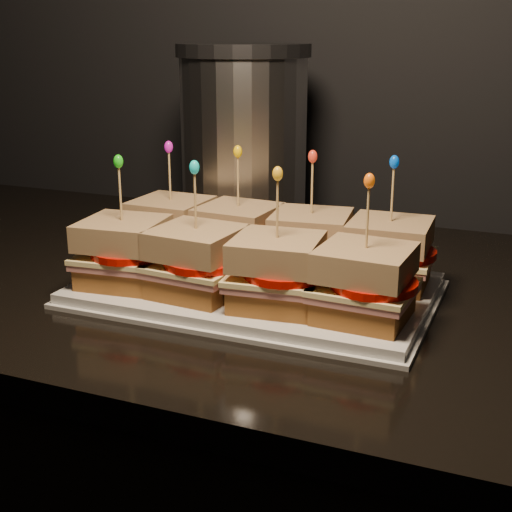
% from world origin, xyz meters
% --- Properties ---
extents(granite_slab, '(2.21, 0.75, 0.03)m').
position_xyz_m(granite_slab, '(0.11, 1.63, 0.86)').
color(granite_slab, black).
rests_on(granite_slab, cabinet).
extents(platter, '(0.44, 0.27, 0.02)m').
position_xyz_m(platter, '(-0.05, 1.56, 0.89)').
color(platter, silver).
rests_on(platter, granite_slab).
extents(platter_rim, '(0.45, 0.28, 0.01)m').
position_xyz_m(platter_rim, '(-0.05, 1.56, 0.88)').
color(platter_rim, silver).
rests_on(platter_rim, granite_slab).
extents(sandwich_0_bread_bot, '(0.10, 0.10, 0.03)m').
position_xyz_m(sandwich_0_bread_bot, '(-0.20, 1.62, 0.91)').
color(sandwich_0_bread_bot, brown).
rests_on(sandwich_0_bread_bot, platter).
extents(sandwich_0_ham, '(0.11, 0.11, 0.01)m').
position_xyz_m(sandwich_0_ham, '(-0.20, 1.62, 0.93)').
color(sandwich_0_ham, '#CD726E').
rests_on(sandwich_0_ham, sandwich_0_bread_bot).
extents(sandwich_0_cheese, '(0.11, 0.11, 0.01)m').
position_xyz_m(sandwich_0_cheese, '(-0.20, 1.62, 0.93)').
color(sandwich_0_cheese, '#FFE898').
rests_on(sandwich_0_cheese, sandwich_0_ham).
extents(sandwich_0_tomato, '(0.10, 0.10, 0.01)m').
position_xyz_m(sandwich_0_tomato, '(-0.19, 1.62, 0.94)').
color(sandwich_0_tomato, '#C30D03').
rests_on(sandwich_0_tomato, sandwich_0_cheese).
extents(sandwich_0_bread_top, '(0.10, 0.10, 0.03)m').
position_xyz_m(sandwich_0_bread_top, '(-0.20, 1.62, 0.96)').
color(sandwich_0_bread_top, brown).
rests_on(sandwich_0_bread_top, sandwich_0_tomato).
extents(sandwich_0_pick, '(0.00, 0.00, 0.09)m').
position_xyz_m(sandwich_0_pick, '(-0.20, 1.62, 1.01)').
color(sandwich_0_pick, tan).
rests_on(sandwich_0_pick, sandwich_0_bread_top).
extents(sandwich_0_frill, '(0.01, 0.01, 0.02)m').
position_xyz_m(sandwich_0_frill, '(-0.20, 1.62, 1.05)').
color(sandwich_0_frill, '#C513AE').
rests_on(sandwich_0_frill, sandwich_0_pick).
extents(sandwich_1_bread_bot, '(0.10, 0.10, 0.03)m').
position_xyz_m(sandwich_1_bread_bot, '(-0.10, 1.62, 0.91)').
color(sandwich_1_bread_bot, brown).
rests_on(sandwich_1_bread_bot, platter).
extents(sandwich_1_ham, '(0.11, 0.11, 0.01)m').
position_xyz_m(sandwich_1_ham, '(-0.10, 1.62, 0.93)').
color(sandwich_1_ham, '#CD726E').
rests_on(sandwich_1_ham, sandwich_1_bread_bot).
extents(sandwich_1_cheese, '(0.12, 0.11, 0.01)m').
position_xyz_m(sandwich_1_cheese, '(-0.10, 1.62, 0.93)').
color(sandwich_1_cheese, '#FFE898').
rests_on(sandwich_1_cheese, sandwich_1_ham).
extents(sandwich_1_tomato, '(0.10, 0.10, 0.01)m').
position_xyz_m(sandwich_1_tomato, '(-0.09, 1.62, 0.94)').
color(sandwich_1_tomato, '#C30D03').
rests_on(sandwich_1_tomato, sandwich_1_cheese).
extents(sandwich_1_bread_top, '(0.11, 0.11, 0.03)m').
position_xyz_m(sandwich_1_bread_top, '(-0.10, 1.62, 0.96)').
color(sandwich_1_bread_top, brown).
rests_on(sandwich_1_bread_top, sandwich_1_tomato).
extents(sandwich_1_pick, '(0.00, 0.00, 0.09)m').
position_xyz_m(sandwich_1_pick, '(-0.10, 1.62, 1.01)').
color(sandwich_1_pick, tan).
rests_on(sandwich_1_pick, sandwich_1_bread_top).
extents(sandwich_1_frill, '(0.01, 0.01, 0.02)m').
position_xyz_m(sandwich_1_frill, '(-0.10, 1.62, 1.05)').
color(sandwich_1_frill, '#EBB104').
rests_on(sandwich_1_frill, sandwich_1_pick).
extents(sandwich_2_bread_bot, '(0.11, 0.11, 0.03)m').
position_xyz_m(sandwich_2_bread_bot, '(0.01, 1.62, 0.91)').
color(sandwich_2_bread_bot, brown).
rests_on(sandwich_2_bread_bot, platter).
extents(sandwich_2_ham, '(0.12, 0.12, 0.01)m').
position_xyz_m(sandwich_2_ham, '(0.01, 1.62, 0.93)').
color(sandwich_2_ham, '#CD726E').
rests_on(sandwich_2_ham, sandwich_2_bread_bot).
extents(sandwich_2_cheese, '(0.12, 0.12, 0.01)m').
position_xyz_m(sandwich_2_cheese, '(0.01, 1.62, 0.93)').
color(sandwich_2_cheese, '#FFE898').
rests_on(sandwich_2_cheese, sandwich_2_ham).
extents(sandwich_2_tomato, '(0.10, 0.10, 0.01)m').
position_xyz_m(sandwich_2_tomato, '(0.02, 1.62, 0.94)').
color(sandwich_2_tomato, '#C30D03').
rests_on(sandwich_2_tomato, sandwich_2_cheese).
extents(sandwich_2_bread_top, '(0.11, 0.11, 0.03)m').
position_xyz_m(sandwich_2_bread_top, '(0.01, 1.62, 0.96)').
color(sandwich_2_bread_top, brown).
rests_on(sandwich_2_bread_top, sandwich_2_tomato).
extents(sandwich_2_pick, '(0.00, 0.00, 0.09)m').
position_xyz_m(sandwich_2_pick, '(0.01, 1.62, 1.01)').
color(sandwich_2_pick, tan).
rests_on(sandwich_2_pick, sandwich_2_bread_top).
extents(sandwich_2_frill, '(0.01, 0.01, 0.02)m').
position_xyz_m(sandwich_2_frill, '(0.01, 1.62, 1.05)').
color(sandwich_2_frill, red).
rests_on(sandwich_2_frill, sandwich_2_pick).
extents(sandwich_3_bread_bot, '(0.10, 0.10, 0.03)m').
position_xyz_m(sandwich_3_bread_bot, '(0.11, 1.62, 0.91)').
color(sandwich_3_bread_bot, brown).
rests_on(sandwich_3_bread_bot, platter).
extents(sandwich_3_ham, '(0.11, 0.11, 0.01)m').
position_xyz_m(sandwich_3_ham, '(0.11, 1.62, 0.93)').
color(sandwich_3_ham, '#CD726E').
rests_on(sandwich_3_ham, sandwich_3_bread_bot).
extents(sandwich_3_cheese, '(0.11, 0.11, 0.01)m').
position_xyz_m(sandwich_3_cheese, '(0.11, 1.62, 0.93)').
color(sandwich_3_cheese, '#FFE898').
rests_on(sandwich_3_cheese, sandwich_3_ham).
extents(sandwich_3_tomato, '(0.10, 0.10, 0.01)m').
position_xyz_m(sandwich_3_tomato, '(0.12, 1.62, 0.94)').
color(sandwich_3_tomato, '#C30D03').
rests_on(sandwich_3_tomato, sandwich_3_cheese).
extents(sandwich_3_bread_top, '(0.10, 0.10, 0.03)m').
position_xyz_m(sandwich_3_bread_top, '(0.11, 1.62, 0.96)').
color(sandwich_3_bread_top, brown).
rests_on(sandwich_3_bread_top, sandwich_3_tomato).
extents(sandwich_3_pick, '(0.00, 0.00, 0.09)m').
position_xyz_m(sandwich_3_pick, '(0.11, 1.62, 1.01)').
color(sandwich_3_pick, tan).
rests_on(sandwich_3_pick, sandwich_3_bread_top).
extents(sandwich_3_frill, '(0.01, 0.01, 0.02)m').
position_xyz_m(sandwich_3_frill, '(0.11, 1.62, 1.05)').
color(sandwich_3_frill, blue).
rests_on(sandwich_3_frill, sandwich_3_pick).
extents(sandwich_4_bread_bot, '(0.11, 0.11, 0.03)m').
position_xyz_m(sandwich_4_bread_bot, '(-0.20, 1.50, 0.91)').
color(sandwich_4_bread_bot, brown).
rests_on(sandwich_4_bread_bot, platter).
extents(sandwich_4_ham, '(0.12, 0.11, 0.01)m').
position_xyz_m(sandwich_4_ham, '(-0.20, 1.50, 0.93)').
color(sandwich_4_ham, '#CD726E').
rests_on(sandwich_4_ham, sandwich_4_bread_bot).
extents(sandwich_4_cheese, '(0.12, 0.12, 0.01)m').
position_xyz_m(sandwich_4_cheese, '(-0.20, 1.50, 0.93)').
color(sandwich_4_cheese, '#FFE898').
rests_on(sandwich_4_cheese, sandwich_4_ham).
extents(sandwich_4_tomato, '(0.10, 0.10, 0.01)m').
position_xyz_m(sandwich_4_tomato, '(-0.19, 1.49, 0.94)').
color(sandwich_4_tomato, '#C30D03').
rests_on(sandwich_4_tomato, sandwich_4_cheese).
extents(sandwich_4_bread_top, '(0.11, 0.11, 0.03)m').
position_xyz_m(sandwich_4_bread_top, '(-0.20, 1.50, 0.96)').
color(sandwich_4_bread_top, brown).
rests_on(sandwich_4_bread_top, sandwich_4_tomato).
extents(sandwich_4_pick, '(0.00, 0.00, 0.09)m').
position_xyz_m(sandwich_4_pick, '(-0.20, 1.50, 1.01)').
color(sandwich_4_pick, tan).
rests_on(sandwich_4_pick, sandwich_4_bread_top).
extents(sandwich_4_frill, '(0.01, 0.01, 0.02)m').
position_xyz_m(sandwich_4_frill, '(-0.20, 1.50, 1.05)').
color(sandwich_4_frill, '#1BB312').
rests_on(sandwich_4_frill, sandwich_4_pick).
extents(sandwich_5_bread_bot, '(0.10, 0.10, 0.03)m').
position_xyz_m(sandwich_5_bread_bot, '(-0.10, 1.50, 0.91)').
color(sandwich_5_bread_bot, brown).
rests_on(sandwich_5_bread_bot, platter).
extents(sandwich_5_ham, '(0.11, 0.11, 0.01)m').
position_xyz_m(sandwich_5_ham, '(-0.10, 1.50, 0.93)').
color(sandwich_5_ham, '#CD726E').
rests_on(sandwich_5_ham, sandwich_5_bread_bot).
extents(sandwich_5_cheese, '(0.12, 0.11, 0.01)m').
position_xyz_m(sandwich_5_cheese, '(-0.10, 1.50, 0.93)').
color(sandwich_5_cheese, '#FFE898').
rests_on(sandwich_5_cheese, sandwich_5_ham).
extents(sandwich_5_tomato, '(0.10, 0.10, 0.01)m').
position_xyz_m(sandwich_5_tomato, '(-0.09, 1.49, 0.94)').
color(sandwich_5_tomato, '#C30D03').
rests_on(sandwich_5_tomato, sandwich_5_cheese).
extents(sandwich_5_bread_top, '(0.11, 0.11, 0.03)m').
position_xyz_m(sandwich_5_bread_top, '(-0.10, 1.50, 0.96)').
color(sandwich_5_bread_top, brown).
rests_on(sandwich_5_bread_top, sandwich_5_tomato).
extents(sandwich_5_pick, '(0.00, 0.00, 0.09)m').
position_xyz_m(sandwich_5_pick, '(-0.10, 1.50, 1.01)').
color(sandwich_5_pick, tan).
rests_on(sandwich_5_pick, sandwich_5_bread_top).
extents(sandwich_5_frill, '(0.01, 0.01, 0.02)m').
position_xyz_m(sandwich_5_frill, '(-0.10, 1.50, 1.05)').
color(sandwich_5_frill, '#12C6BE').
rests_on(sandwich_5_frill, sandwich_5_pick).
extents(sandwich_6_bread_bot, '(0.11, 0.11, 0.03)m').
position_xyz_m(sandwich_6_bread_bot, '(0.01, 1.50, 0.91)').
color(sandwich_6_bread_bot, brown).
rests_on(sandwich_6_bread_bot, platter).
extents(sandwich_6_ham, '(0.12, 0.11, 0.01)m').
position_xyz_m(sandwich_6_ham, '(0.01, 1.50, 0.93)').
color(sandwich_6_ham, '#CD726E').
rests_on(sandwich_6_ham, sandwich_6_bread_bot).
extents(sandwich_6_cheese, '(0.12, 0.12, 0.01)m').
position_xyz_m(sandwich_6_cheese, '(0.01, 1.50, 0.93)').
color(sandwich_6_cheese, '#FFE898').
rests_on(sandwich_6_cheese, sandwich_6_ham).
extents(sandwich_6_tomato, '(0.10, 0.10, 0.01)m').
position_xyz_m(sandwich_6_tomato, '(0.02, 1.49, 0.94)').
color(sandwich_6_tomato, '#C30D03').
rests_on(sandwich_6_tomato, sandwich_6_cheese).
extents(sandwich_6_bread_top, '(0.11, 0.11, 0.03)m').
position_xyz_m(sandwich_6_bread_top, '(0.01, 1.50, 0.96)').
color(sandwich_6_bread_top, brown).
rests_on(sandwich_6_bread_top, sandwich_6_tomato).
extents(sandwich_6_pick, '(0.00, 0.00, 0.09)m').
position_xyz_m(sandwich_6_pick, '(0.01, 1.50, 1.01)').
color(sandwich_6_pick, tan).
rests_on(sandwich_6_pick, sandwich_6_bread_top).
extents(sandwich_6_frill, '(0.01, 0.01, 0.02)m').
position_xyz_m(sandwich_6_frill, '(0.01, 1.50, 1.05)').
color(sandwich_6_frill, gold).
rests_on(sandwich_6_frill, sandwich_6_pick).
extents(sandwich_7_bread_bot, '(0.10, 0.10, 0.03)m').
position_xyz_m(sandwich_7_bread_bot, '(0.11, 1.50, 0.91)').
color(sandwich_7_bread_bot, brown).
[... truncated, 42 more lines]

